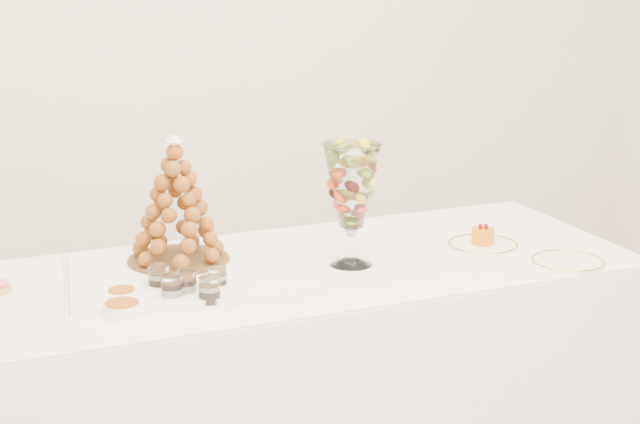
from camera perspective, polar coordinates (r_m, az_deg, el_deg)
name	(u,v)px	position (r m, az deg, el deg)	size (l,w,h in m)	color
buffet_table	(302,384)	(3.27, -0.99, -9.17)	(2.02, 0.88, 0.75)	white
lace_tray	(190,275)	(3.04, -6.93, -3.34)	(0.67, 0.50, 0.02)	white
macaron_vase	(352,187)	(3.08, 1.70, 1.34)	(0.16, 0.16, 0.36)	white
cake_plate	(483,245)	(3.35, 8.68, -1.78)	(0.22, 0.22, 0.01)	white
spare_plate	(568,262)	(3.24, 13.08, -2.62)	(0.22, 0.22, 0.01)	white
pink_tart	(0,287)	(3.03, -16.68, -3.85)	(0.06, 0.06, 0.04)	tan
verrine_a	(159,279)	(2.93, -8.59, -3.56)	(0.06, 0.06, 0.08)	white
verrine_b	(186,285)	(2.88, -7.15, -3.89)	(0.06, 0.06, 0.08)	white
verrine_c	(218,280)	(2.92, -5.48, -3.62)	(0.05, 0.05, 0.07)	white
verrine_d	(172,289)	(2.85, -7.90, -4.12)	(0.06, 0.06, 0.08)	white
verrine_e	(210,291)	(2.82, -5.91, -4.23)	(0.06, 0.06, 0.08)	white
ramekin_back	(122,295)	(2.91, -10.53, -4.35)	(0.08, 0.08, 0.02)	white
ramekin_front	(122,309)	(2.80, -10.51, -5.11)	(0.10, 0.10, 0.03)	white
croquembouche	(176,201)	(3.09, -7.66, 0.60)	(0.31, 0.31, 0.37)	brown
mousse_cake	(483,236)	(3.34, 8.69, -1.25)	(0.07, 0.07, 0.06)	orange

